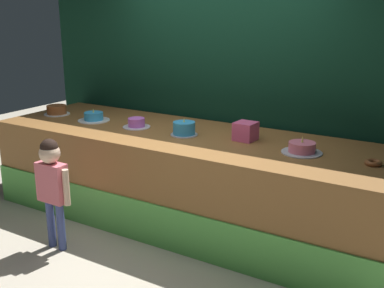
{
  "coord_description": "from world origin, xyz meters",
  "views": [
    {
      "loc": [
        2.37,
        -3.18,
        2.12
      ],
      "look_at": [
        0.21,
        0.38,
        0.92
      ],
      "focal_mm": 43.79,
      "sensor_mm": 36.0,
      "label": 1
    }
  ],
  "objects_px": {
    "child_figure": "(52,179)",
    "pink_box": "(246,131)",
    "donut": "(373,163)",
    "cake_center": "(136,123)",
    "cake_far_left": "(57,110)",
    "cake_left": "(94,117)",
    "cake_far_right": "(302,148)",
    "cake_right": "(184,129)"
  },
  "relations": [
    {
      "from": "child_figure",
      "to": "pink_box",
      "type": "xyz_separation_m",
      "value": [
        1.3,
        1.22,
        0.34
      ]
    },
    {
      "from": "donut",
      "to": "child_figure",
      "type": "bearing_deg",
      "value": -156.46
    },
    {
      "from": "child_figure",
      "to": "cake_center",
      "type": "bearing_deg",
      "value": 83.84
    },
    {
      "from": "donut",
      "to": "pink_box",
      "type": "bearing_deg",
      "value": 173.13
    },
    {
      "from": "cake_far_left",
      "to": "cake_left",
      "type": "distance_m",
      "value": 0.59
    },
    {
      "from": "cake_far_left",
      "to": "cake_left",
      "type": "bearing_deg",
      "value": -1.35
    },
    {
      "from": "child_figure",
      "to": "cake_left",
      "type": "xyz_separation_m",
      "value": [
        -0.48,
        1.08,
        0.3
      ]
    },
    {
      "from": "child_figure",
      "to": "cake_center",
      "type": "xyz_separation_m",
      "value": [
        0.12,
        1.08,
        0.3
      ]
    },
    {
      "from": "pink_box",
      "to": "cake_far_right",
      "type": "distance_m",
      "value": 0.61
    },
    {
      "from": "donut",
      "to": "cake_right",
      "type": "xyz_separation_m",
      "value": [
        -1.78,
        -0.01,
        0.04
      ]
    },
    {
      "from": "cake_far_left",
      "to": "cake_far_right",
      "type": "height_order",
      "value": "cake_far_right"
    },
    {
      "from": "cake_center",
      "to": "cake_far_right",
      "type": "distance_m",
      "value": 1.78
    },
    {
      "from": "child_figure",
      "to": "cake_center",
      "type": "relative_size",
      "value": 3.61
    },
    {
      "from": "pink_box",
      "to": "donut",
      "type": "bearing_deg",
      "value": -6.87
    },
    {
      "from": "pink_box",
      "to": "cake_center",
      "type": "bearing_deg",
      "value": -173.08
    },
    {
      "from": "pink_box",
      "to": "cake_far_left",
      "type": "relative_size",
      "value": 0.66
    },
    {
      "from": "child_figure",
      "to": "pink_box",
      "type": "bearing_deg",
      "value": 43.29
    },
    {
      "from": "cake_far_right",
      "to": "cake_left",
      "type": "bearing_deg",
      "value": -179.4
    },
    {
      "from": "pink_box",
      "to": "cake_left",
      "type": "distance_m",
      "value": 1.78
    },
    {
      "from": "cake_left",
      "to": "cake_center",
      "type": "height_order",
      "value": "cake_left"
    },
    {
      "from": "pink_box",
      "to": "cake_far_left",
      "type": "height_order",
      "value": "pink_box"
    },
    {
      "from": "cake_far_left",
      "to": "cake_far_right",
      "type": "relative_size",
      "value": 0.85
    },
    {
      "from": "cake_far_left",
      "to": "child_figure",
      "type": "bearing_deg",
      "value": -45.61
    },
    {
      "from": "donut",
      "to": "cake_center",
      "type": "distance_m",
      "value": 2.37
    },
    {
      "from": "pink_box",
      "to": "donut",
      "type": "xyz_separation_m",
      "value": [
        1.18,
        -0.14,
        -0.07
      ]
    },
    {
      "from": "donut",
      "to": "cake_left",
      "type": "height_order",
      "value": "cake_left"
    },
    {
      "from": "cake_left",
      "to": "cake_far_right",
      "type": "xyz_separation_m",
      "value": [
        2.37,
        0.02,
        0.0
      ]
    },
    {
      "from": "pink_box",
      "to": "cake_left",
      "type": "height_order",
      "value": "pink_box"
    },
    {
      "from": "pink_box",
      "to": "cake_far_left",
      "type": "bearing_deg",
      "value": -176.73
    },
    {
      "from": "child_figure",
      "to": "donut",
      "type": "height_order",
      "value": "child_figure"
    },
    {
      "from": "cake_left",
      "to": "cake_center",
      "type": "relative_size",
      "value": 1.22
    },
    {
      "from": "child_figure",
      "to": "cake_left",
      "type": "distance_m",
      "value": 1.21
    },
    {
      "from": "pink_box",
      "to": "cake_left",
      "type": "xyz_separation_m",
      "value": [
        -1.78,
        -0.15,
        -0.04
      ]
    },
    {
      "from": "pink_box",
      "to": "cake_far_right",
      "type": "bearing_deg",
      "value": -11.86
    },
    {
      "from": "pink_box",
      "to": "cake_right",
      "type": "distance_m",
      "value": 0.61
    },
    {
      "from": "cake_right",
      "to": "cake_far_right",
      "type": "xyz_separation_m",
      "value": [
        1.18,
        0.02,
        -0.02
      ]
    },
    {
      "from": "child_figure",
      "to": "cake_center",
      "type": "distance_m",
      "value": 1.13
    },
    {
      "from": "pink_box",
      "to": "donut",
      "type": "relative_size",
      "value": 1.42
    },
    {
      "from": "pink_box",
      "to": "cake_right",
      "type": "xyz_separation_m",
      "value": [
        -0.59,
        -0.15,
        -0.02
      ]
    },
    {
      "from": "cake_center",
      "to": "cake_right",
      "type": "relative_size",
      "value": 1.08
    },
    {
      "from": "donut",
      "to": "cake_far_left",
      "type": "xyz_separation_m",
      "value": [
        -3.55,
        0.01,
        0.03
      ]
    },
    {
      "from": "cake_right",
      "to": "pink_box",
      "type": "bearing_deg",
      "value": 14.02
    }
  ]
}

